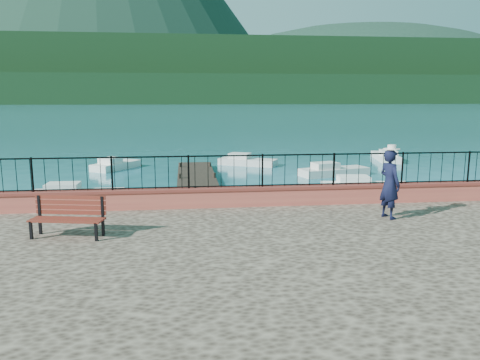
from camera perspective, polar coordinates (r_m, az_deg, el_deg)
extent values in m
plane|color=#19596B|center=(11.19, 7.44, -13.37)|extent=(2000.00, 2000.00, 0.00)
cube|color=#C45C47|center=(14.19, 3.92, -1.92)|extent=(28.00, 0.46, 0.58)
cube|color=black|center=(14.05, 3.96, 1.13)|extent=(27.00, 0.05, 0.95)
cube|color=#2D231C|center=(22.36, -5.13, -1.00)|extent=(2.00, 16.00, 0.30)
cube|color=black|center=(309.98, -6.45, 10.89)|extent=(900.00, 60.00, 18.00)
cube|color=black|center=(370.36, -6.56, 12.76)|extent=(900.00, 120.00, 44.00)
ellipsoid|color=#142D23|center=(611.88, 14.72, 9.37)|extent=(448.00, 384.00, 180.00)
cube|color=black|center=(11.67, -20.28, -5.58)|extent=(1.78, 0.86, 0.43)
cube|color=maroon|center=(11.79, -19.89, -3.03)|extent=(1.69, 0.42, 0.52)
imported|color=black|center=(13.16, 17.78, -0.47)|extent=(0.64, 0.79, 1.87)
cylinder|color=silver|center=(13.03, 18.01, 3.84)|extent=(0.44, 0.44, 0.12)
cube|color=silver|center=(21.46, -19.26, -1.32)|extent=(3.91, 1.37, 0.80)
cube|color=white|center=(22.81, 15.14, -0.46)|extent=(4.22, 1.81, 0.80)
cube|color=silver|center=(27.30, 11.40, 1.39)|extent=(4.24, 2.27, 0.80)
cube|color=silver|center=(30.14, -14.88, 2.06)|extent=(2.91, 3.49, 0.80)
cube|color=silver|center=(30.78, 0.96, 2.56)|extent=(3.95, 2.87, 0.80)
cube|color=silver|center=(34.87, 17.38, 2.99)|extent=(2.14, 4.47, 0.80)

